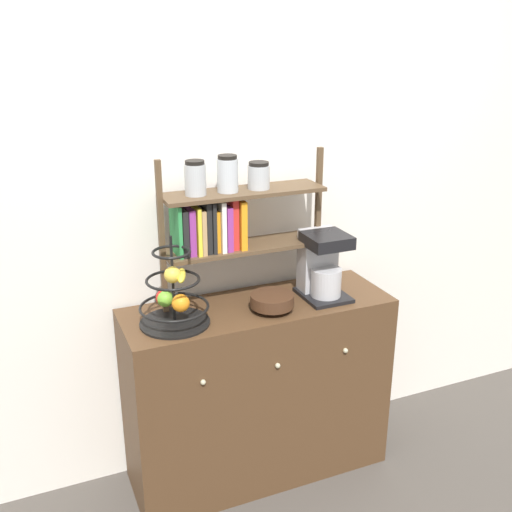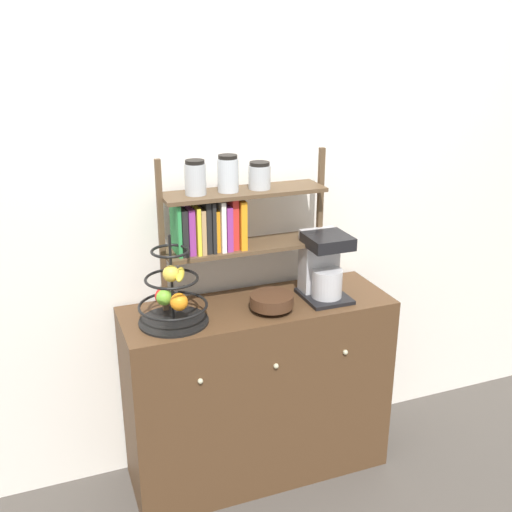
{
  "view_description": "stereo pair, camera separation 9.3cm",
  "coord_description": "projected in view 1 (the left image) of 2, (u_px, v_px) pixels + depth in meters",
  "views": [
    {
      "loc": [
        -0.99,
        -2.1,
        2.08
      ],
      "look_at": [
        -0.01,
        0.21,
        1.16
      ],
      "focal_mm": 42.0,
      "sensor_mm": 36.0,
      "label": 1
    },
    {
      "loc": [
        -0.91,
        -2.14,
        2.08
      ],
      "look_at": [
        -0.01,
        0.21,
        1.16
      ],
      "focal_mm": 42.0,
      "sensor_mm": 36.0,
      "label": 2
    }
  ],
  "objects": [
    {
      "name": "sideboard",
      "position": [
        258.0,
        390.0,
        2.93
      ],
      "size": [
        1.26,
        0.45,
        0.92
      ],
      "color": "#4C331E",
      "rests_on": "ground_plane"
    },
    {
      "name": "fruit_stand",
      "position": [
        173.0,
        297.0,
        2.54
      ],
      "size": [
        0.3,
        0.3,
        0.4
      ],
      "color": "black",
      "rests_on": "sideboard"
    },
    {
      "name": "coffee_maker",
      "position": [
        322.0,
        264.0,
        2.82
      ],
      "size": [
        0.2,
        0.24,
        0.32
      ],
      "color": "black",
      "rests_on": "sideboard"
    },
    {
      "name": "wall_back",
      "position": [
        237.0,
        211.0,
        2.86
      ],
      "size": [
        7.0,
        0.05,
        2.6
      ],
      "primitive_type": "cube",
      "color": "silver",
      "rests_on": "ground_plane"
    },
    {
      "name": "wooden_bowl",
      "position": [
        272.0,
        301.0,
        2.7
      ],
      "size": [
        0.2,
        0.2,
        0.08
      ],
      "color": "#422819",
      "rests_on": "sideboard"
    },
    {
      "name": "ground_plane",
      "position": [
        275.0,
        494.0,
        2.9
      ],
      "size": [
        12.0,
        12.0,
        0.0
      ],
      "primitive_type": "plane",
      "color": "#47423D"
    },
    {
      "name": "shelf_hutch",
      "position": [
        224.0,
        215.0,
        2.65
      ],
      "size": [
        0.78,
        0.2,
        0.69
      ],
      "color": "brown",
      "rests_on": "sideboard"
    }
  ]
}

